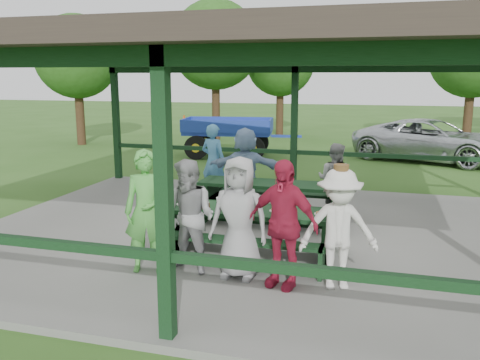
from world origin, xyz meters
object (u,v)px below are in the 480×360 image
(spectator_lblue, at_px, (245,168))
(pickup_truck, at_px, (432,141))
(contestant_grey_left, at_px, (190,217))
(contestant_red, at_px, (283,224))
(spectator_blue, at_px, (213,161))
(farm_trailer, at_px, (228,136))
(picnic_table_near, at_px, (250,227))
(picnic_table_far, at_px, (271,197))
(contestant_grey_mid, at_px, (239,218))
(contestant_white_fedora, at_px, (339,229))
(contestant_green, at_px, (147,211))
(spectator_grey, at_px, (335,180))

(spectator_lblue, relative_size, pickup_truck, 0.34)
(contestant_grey_left, height_order, contestant_red, contestant_red)
(spectator_blue, relative_size, farm_trailer, 0.40)
(picnic_table_near, xyz_separation_m, picnic_table_far, (-0.11, 2.00, 0.00))
(contestant_grey_mid, height_order, contestant_white_fedora, contestant_grey_mid)
(picnic_table_near, xyz_separation_m, pickup_truck, (3.45, 10.90, 0.13))
(picnic_table_near, distance_m, contestant_grey_left, 1.11)
(contestant_red, distance_m, spectator_blue, 5.11)
(contestant_green, relative_size, contestant_grey_mid, 1.04)
(spectator_grey, bearing_deg, contestant_white_fedora, 112.30)
(contestant_green, bearing_deg, spectator_blue, 77.54)
(picnic_table_near, height_order, spectator_grey, spectator_grey)
(contestant_white_fedora, distance_m, spectator_blue, 5.38)
(picnic_table_near, height_order, contestant_white_fedora, contestant_white_fedora)
(spectator_blue, bearing_deg, picnic_table_far, 154.11)
(contestant_green, distance_m, spectator_lblue, 3.72)
(contestant_grey_left, height_order, contestant_grey_mid, contestant_grey_mid)
(contestant_green, xyz_separation_m, contestant_grey_mid, (1.30, 0.13, -0.03))
(picnic_table_near, distance_m, spectator_blue, 3.98)
(contestant_red, xyz_separation_m, farm_trailer, (-4.12, 10.96, -0.22))
(contestant_green, relative_size, spectator_blue, 1.03)
(contestant_white_fedora, bearing_deg, picnic_table_far, 103.10)
(contestant_grey_left, xyz_separation_m, spectator_lblue, (-0.19, 3.61, 0.05))
(contestant_red, height_order, pickup_truck, contestant_red)
(contestant_grey_mid, relative_size, contestant_red, 0.99)
(spectator_lblue, bearing_deg, farm_trailer, -76.97)
(contestant_green, height_order, contestant_white_fedora, contestant_green)
(contestant_white_fedora, distance_m, farm_trailer, 11.85)
(contestant_grey_left, distance_m, contestant_red, 1.33)
(contestant_white_fedora, bearing_deg, contestant_grey_left, 166.00)
(contestant_green, xyz_separation_m, farm_trailer, (-2.19, 10.95, -0.24))
(contestant_grey_left, xyz_separation_m, contestant_white_fedora, (2.03, 0.03, -0.01))
(spectator_lblue, height_order, pickup_truck, spectator_lblue)
(picnic_table_far, relative_size, contestant_green, 1.58)
(picnic_table_near, relative_size, contestant_red, 1.57)
(contestant_white_fedora, relative_size, farm_trailer, 0.39)
(pickup_truck, bearing_deg, contestant_grey_left, -177.73)
(farm_trailer, bearing_deg, contestant_green, -86.90)
(picnic_table_near, bearing_deg, spectator_lblue, 106.67)
(contestant_red, bearing_deg, spectator_grey, 101.65)
(contestant_red, distance_m, contestant_white_fedora, 0.72)
(contestant_red, bearing_deg, contestant_grey_left, -167.87)
(spectator_grey, bearing_deg, contestant_green, 74.42)
(contestant_grey_mid, bearing_deg, contestant_white_fedora, 2.40)
(contestant_grey_left, distance_m, spectator_blue, 4.52)
(contestant_grey_mid, bearing_deg, spectator_grey, 77.86)
(contestant_white_fedora, height_order, spectator_grey, contestant_white_fedora)
(spectator_blue, bearing_deg, contestant_grey_mid, 129.64)
(contestant_red, bearing_deg, picnic_table_near, 142.40)
(spectator_lblue, bearing_deg, contestant_green, 76.81)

